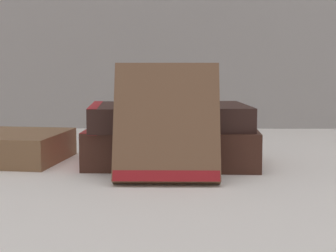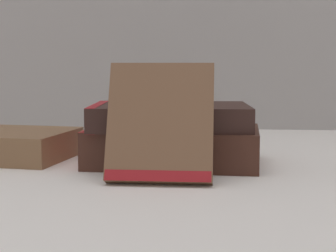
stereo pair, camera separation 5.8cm
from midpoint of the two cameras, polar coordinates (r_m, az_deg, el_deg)
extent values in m
plane|color=white|center=(0.70, -4.15, -4.46)|extent=(3.00, 3.00, 0.00)
cube|color=#422319|center=(0.74, -1.81, -2.05)|extent=(0.22, 0.15, 0.05)
cube|color=#B22323|center=(0.75, -9.68, -1.96)|extent=(0.02, 0.14, 0.05)
cube|color=#331E19|center=(0.73, -2.19, 0.98)|extent=(0.21, 0.15, 0.03)
cube|color=maroon|center=(0.74, -9.63, 0.92)|extent=(0.02, 0.14, 0.03)
cube|color=brown|center=(0.63, -2.81, 0.34)|extent=(0.12, 0.07, 0.13)
cube|color=maroon|center=(0.61, -2.91, -5.27)|extent=(0.12, 0.02, 0.02)
cylinder|color=silver|center=(0.71, -0.20, 2.30)|extent=(0.05, 0.05, 0.01)
torus|color=tan|center=(0.71, -0.20, 2.30)|extent=(0.05, 0.05, 0.01)
sphere|color=tan|center=(0.74, -0.16, 2.45)|extent=(0.01, 0.01, 0.01)
torus|color=#4C3828|center=(0.88, -7.12, -2.15)|extent=(0.05, 0.05, 0.00)
torus|color=#4C3828|center=(0.87, -3.40, -2.22)|extent=(0.05, 0.05, 0.00)
cylinder|color=#4C3828|center=(0.88, -5.27, -2.19)|extent=(0.02, 0.00, 0.00)
camera|label=1|loc=(0.03, -92.35, -0.27)|focal=60.00mm
camera|label=2|loc=(0.03, 87.65, 0.27)|focal=60.00mm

